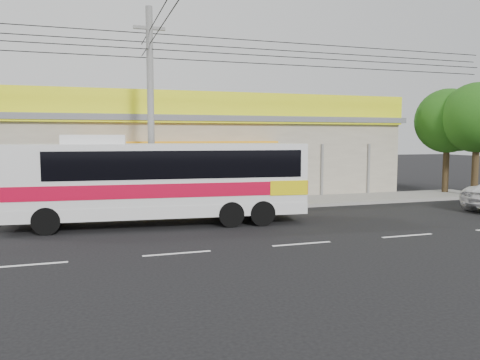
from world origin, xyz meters
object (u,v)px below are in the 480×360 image
(utility_pole, at_px, (150,44))
(tree_near, at_px, (480,120))
(coach_bus, at_px, (163,177))
(motorbike_dark, at_px, (117,194))
(tree_far, at_px, (450,123))

(utility_pole, relative_size, tree_near, 5.32)
(coach_bus, relative_size, utility_pole, 0.34)
(motorbike_dark, xyz_separation_m, utility_pole, (1.31, -2.47, 6.49))
(utility_pole, distance_m, tree_far, 18.02)
(tree_near, bearing_deg, tree_far, 102.34)
(coach_bus, xyz_separation_m, tree_far, (17.42, 4.38, 2.34))
(motorbike_dark, distance_m, tree_near, 19.73)
(coach_bus, height_order, utility_pole, utility_pole)
(coach_bus, relative_size, motorbike_dark, 5.85)
(tree_far, bearing_deg, utility_pole, -172.41)
(motorbike_dark, distance_m, tree_far, 19.23)
(tree_far, bearing_deg, coach_bus, -165.88)
(motorbike_dark, bearing_deg, coach_bus, -150.34)
(motorbike_dark, bearing_deg, tree_near, -84.44)
(tree_near, bearing_deg, motorbike_dark, 174.30)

